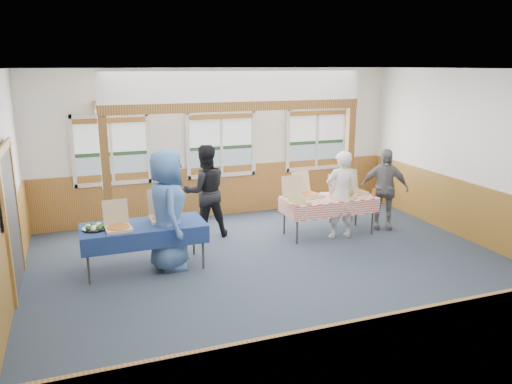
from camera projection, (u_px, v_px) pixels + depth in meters
The scene contains 30 objects.
floor at pixel (283, 273), 8.05m from camera, with size 8.00×8.00×0.00m, color #252D3C.
ceiling at pixel (286, 69), 7.26m from camera, with size 8.00×8.00×0.00m, color white.
wall_back at pixel (221, 143), 10.84m from camera, with size 8.00×8.00×0.00m, color silver.
wall_front at pixel (438, 256), 4.47m from camera, with size 8.00×8.00×0.00m, color silver.
wall_right at pixel (488, 160), 8.98m from camera, with size 8.00×8.00×0.00m, color silver.
wainscot_back at pixel (222, 191), 11.08m from camera, with size 7.98×0.05×1.10m, color brown.
wainscot_front at pixel (426, 358), 4.75m from camera, with size 7.98×0.05×1.10m, color brown.
wainscot_left at pixel (7, 276), 6.59m from camera, with size 0.05×6.98×1.10m, color brown.
wainscot_right at pixel (481, 216), 9.23m from camera, with size 0.05×6.98×1.10m, color brown.
cased_opening at pixel (10, 221), 7.29m from camera, with size 0.06×1.30×2.10m, color #2F2F2F.
window_left at pixel (111, 146), 10.02m from camera, with size 1.56×0.10×1.46m.
window_mid at pixel (221, 140), 10.78m from camera, with size 1.56×0.10×1.46m.
window_right at pixel (317, 135), 11.54m from camera, with size 1.56×0.10×1.46m.
post_left at pixel (107, 182), 9.01m from camera, with size 0.15×0.15×2.40m, color #573013.
post_right at pixel (349, 164), 10.67m from camera, with size 0.15×0.15×2.40m, color #573013.
cross_beam at pixel (237, 106), 9.53m from camera, with size 5.15×0.18×0.18m, color #573013.
table_left at pixel (144, 228), 8.07m from camera, with size 2.04×1.05×0.76m.
table_right at pixel (329, 200), 9.72m from camera, with size 1.92×1.12×0.76m.
pizza_box_a at pixel (118, 225), 7.81m from camera, with size 0.42×0.50×0.43m.
pizza_box_b at pixel (163, 215), 8.30m from camera, with size 0.43×0.53×0.47m.
pizza_box_c at pixel (296, 198), 9.36m from camera, with size 0.45×0.54×0.46m.
pizza_box_d at pixel (308, 193), 9.75m from camera, with size 0.55×0.62×0.46m.
pizza_box_e at pixel (342, 194), 9.70m from camera, with size 0.42×0.50×0.43m.
pizza_box_f at pixel (354, 190), 10.04m from camera, with size 0.42×0.50×0.43m.
veggie_tray at pixel (95, 228), 7.80m from camera, with size 0.38×0.38×0.09m.
drink_glass at pixel (374, 193), 9.74m from camera, with size 0.07×0.07×0.15m, color #A4591B.
woman_white at pixel (341, 195), 9.52m from camera, with size 0.62×0.41×1.70m, color silver.
woman_black at pixel (205, 191), 9.57m from camera, with size 0.88×0.68×1.81m, color black.
man_blue at pixel (168, 210), 8.04m from camera, with size 0.97×0.63×1.98m, color #3D619A.
person_grey at pixel (384, 189), 10.09m from camera, with size 0.97×0.40×1.65m, color slate.
Camera 1 is at (-2.97, -6.87, 3.26)m, focal length 35.00 mm.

